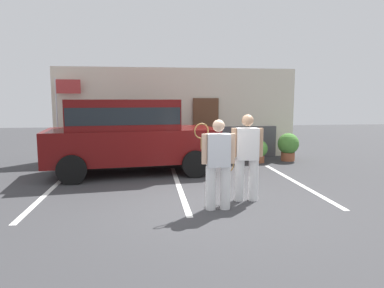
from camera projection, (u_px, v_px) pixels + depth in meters
ground_plane at (203, 205)px, 6.70m from camera, size 40.00×40.00×0.00m
parking_stripe_0 at (50, 190)px, 7.76m from camera, size 0.12×4.40×0.01m
parking_stripe_1 at (179, 186)px, 8.13m from camera, size 0.12×4.40×0.01m
parking_stripe_2 at (297, 182)px, 8.50m from camera, size 0.12×4.40×0.01m
house_frontage at (178, 116)px, 12.03m from camera, size 8.41×0.40×3.14m
parked_suv at (129, 132)px, 9.47m from camera, size 4.78×2.58×2.05m
tennis_player_man at (218, 163)px, 6.33m from camera, size 0.77×0.27×1.69m
tennis_player_woman at (247, 157)px, 6.88m from camera, size 0.90×0.29×1.75m
potted_plant_by_porch at (259, 150)px, 11.17m from camera, size 0.57×0.57×0.75m
potted_plant_secondary at (288, 145)px, 11.51m from camera, size 0.71×0.71×0.93m
flag_pole at (63, 104)px, 11.10m from camera, size 0.80×0.12×2.74m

